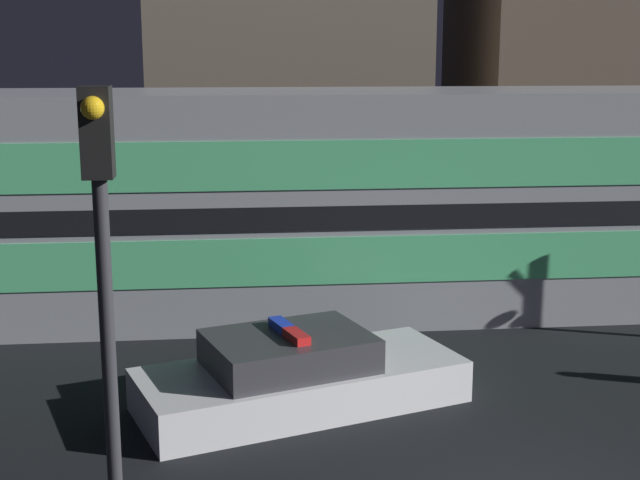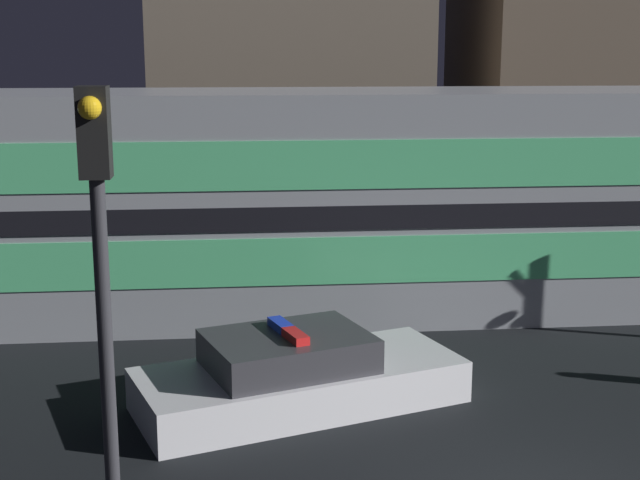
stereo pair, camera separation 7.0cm
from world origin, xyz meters
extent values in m
cube|color=#999EA5|center=(-1.20, 8.06, 2.11)|extent=(17.23, 3.16, 4.22)
cube|color=black|center=(-1.20, 6.47, 2.11)|extent=(16.88, 0.03, 0.42)
cube|color=#59D88C|center=(-1.20, 6.47, 1.35)|extent=(16.37, 0.02, 0.84)
cube|color=#59D88C|center=(-1.20, 6.47, 3.04)|extent=(16.37, 0.02, 0.84)
cube|color=silver|center=(-2.22, 3.33, 0.30)|extent=(4.93, 3.20, 0.60)
cube|color=#333338|center=(-2.39, 3.27, 0.84)|extent=(2.60, 2.22, 0.48)
cube|color=red|center=(-2.30, 3.01, 1.14)|extent=(0.37, 0.58, 0.12)
cube|color=blue|center=(-2.48, 3.53, 1.14)|extent=(0.37, 0.58, 0.12)
cylinder|color=#2D2D33|center=(-4.44, 0.30, 1.87)|extent=(0.15, 0.15, 3.74)
cube|color=black|center=(-4.44, 0.30, 4.19)|extent=(0.30, 0.30, 0.90)
sphere|color=gold|center=(-4.44, 0.11, 4.45)|extent=(0.23, 0.23, 0.23)
cube|color=#726656|center=(-1.62, 16.38, 3.83)|extent=(7.12, 5.96, 7.66)
cube|color=brown|center=(7.74, 17.55, 4.89)|extent=(7.82, 6.35, 9.77)
camera|label=1|loc=(-3.14, -8.57, 5.01)|focal=50.00mm
camera|label=2|loc=(-3.07, -8.58, 5.01)|focal=50.00mm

